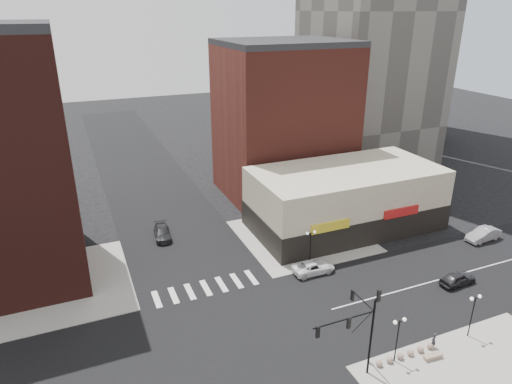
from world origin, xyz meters
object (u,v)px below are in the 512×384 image
traffic_signal (359,323)px  stone_bench (433,356)px  white_suv (313,267)px  dark_sedan_east (458,278)px  street_lamp_se_a (399,329)px  silver_sedan (483,234)px  street_lamp_se_b (474,306)px  dark_sedan_north (162,233)px  street_lamp_ne (311,239)px  pedestrian (434,341)px

traffic_signal → stone_bench: (6.89, -1.17, -4.63)m
white_suv → dark_sedan_east: bearing=-120.9°
street_lamp_se_a → dark_sedan_east: (13.42, 6.65, -2.59)m
silver_sedan → dark_sedan_east: bearing=-64.0°
dark_sedan_east → silver_sedan: 12.12m
traffic_signal → stone_bench: size_ratio=4.49×
street_lamp_se_b → dark_sedan_east: size_ratio=1.01×
street_lamp_se_a → dark_sedan_north: 31.82m
silver_sedan → stone_bench: (-20.71, -13.86, -0.46)m
dark_sedan_east → traffic_signal: bearing=107.3°
dark_sedan_east → dark_sedan_north: size_ratio=0.87×
silver_sedan → street_lamp_se_a: bearing=-66.5°
street_lamp_se_a → dark_sedan_north: bearing=113.9°
street_lamp_ne → stone_bench: street_lamp_ne is taller
dark_sedan_east → pedestrian: (-9.41, -6.65, 0.17)m
street_lamp_ne → dark_sedan_east: bearing=-37.0°
street_lamp_ne → dark_sedan_east: street_lamp_ne is taller
street_lamp_se_b → pedestrian: street_lamp_se_b is taller
street_lamp_se_b → white_suv: size_ratio=0.88×
street_lamp_se_b → pedestrian: (-3.99, 0.00, -2.42)m
pedestrian → stone_bench: size_ratio=0.87×
street_lamp_se_a → silver_sedan: bearing=28.3°
street_lamp_se_b → silver_sedan: (15.83, 12.86, -2.50)m
street_lamp_se_a → street_lamp_ne: 16.03m
street_lamp_se_a → stone_bench: bearing=-17.7°
street_lamp_ne → white_suv: (-0.36, -1.50, -2.63)m
white_suv → pedestrian: bearing=-166.3°
street_lamp_se_b → silver_sedan: 20.55m
stone_bench → silver_sedan: bearing=38.0°
dark_sedan_east → pedestrian: 11.52m
street_lamp_se_a → white_suv: street_lamp_se_a is taller
traffic_signal → stone_bench: 8.39m
white_suv → dark_sedan_north: bearing=43.5°
dark_sedan_east → dark_sedan_north: (-26.27, 22.35, -0.01)m
white_suv → street_lamp_ne: bearing=-13.0°
stone_bench → dark_sedan_east: bearing=40.8°
street_lamp_se_a → street_lamp_se_b: size_ratio=1.00×
pedestrian → dark_sedan_north: bearing=-79.6°
street_lamp_se_b → pedestrian: bearing=180.0°
street_lamp_se_b → street_lamp_se_a: bearing=180.0°
dark_sedan_east → pedestrian: bearing=121.9°
street_lamp_se_a → white_suv: (0.64, 14.50, -2.63)m
dark_sedan_east → dark_sedan_north: bearing=46.2°
silver_sedan → pedestrian: (-19.82, -12.86, 0.08)m
traffic_signal → street_lamp_se_a: (3.76, -0.17, -1.67)m
street_lamp_se_a → stone_bench: size_ratio=2.40×
traffic_signal → dark_sedan_east: size_ratio=1.89×
traffic_signal → street_lamp_se_b: size_ratio=1.87×
stone_bench → street_lamp_se_b: bearing=15.8°
street_lamp_ne → dark_sedan_north: street_lamp_ne is taller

